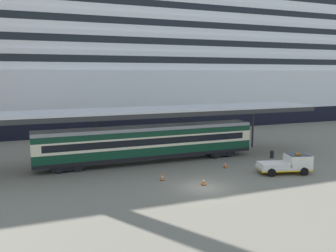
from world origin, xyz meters
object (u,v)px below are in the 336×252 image
at_px(quay_bollard, 272,154).
at_px(traffic_cone_near, 225,165).
at_px(cruise_ship, 186,57).
at_px(train_carriage, 149,142).
at_px(service_truck, 289,163).
at_px(traffic_cone_far, 162,177).
at_px(traffic_cone_mid, 204,181).

bearing_deg(quay_bollard, traffic_cone_near, -166.11).
relative_size(cruise_ship, train_carriage, 5.91).
xyz_separation_m(service_truck, traffic_cone_far, (-12.66, 2.32, -0.67)).
bearing_deg(traffic_cone_near, train_carriage, 142.38).
bearing_deg(traffic_cone_mid, quay_bollard, 27.31).
relative_size(traffic_cone_near, quay_bollard, 0.72).
distance_m(cruise_ship, traffic_cone_mid, 45.90).
xyz_separation_m(cruise_ship, traffic_cone_near, (-11.78, -36.23, -12.87)).
relative_size(train_carriage, traffic_cone_far, 37.51).
height_order(cruise_ship, traffic_cone_mid, cruise_ship).
relative_size(train_carriage, quay_bollard, 25.78).
height_order(cruise_ship, traffic_cone_near, cruise_ship).
bearing_deg(service_truck, quay_bollard, 66.58).
bearing_deg(traffic_cone_mid, service_truck, 2.28).
height_order(train_carriage, traffic_cone_mid, train_carriage).
height_order(train_carriage, traffic_cone_near, train_carriage).
height_order(cruise_ship, quay_bollard, cruise_ship).
distance_m(train_carriage, traffic_cone_near, 8.82).
bearing_deg(traffic_cone_near, service_truck, -40.81).
bearing_deg(service_truck, traffic_cone_far, 169.61).
relative_size(cruise_ship, service_truck, 26.39).
relative_size(traffic_cone_mid, quay_bollard, 0.79).
xyz_separation_m(cruise_ship, traffic_cone_far, (-19.64, -38.06, -12.88)).
bearing_deg(train_carriage, traffic_cone_far, -98.41).
bearing_deg(cruise_ship, traffic_cone_near, -108.01).
distance_m(cruise_ship, traffic_cone_near, 40.21).
bearing_deg(quay_bollard, traffic_cone_far, -166.51).
bearing_deg(quay_bollard, cruise_ship, 82.74).
bearing_deg(cruise_ship, service_truck, -99.80).
bearing_deg(cruise_ship, train_carriage, -120.96).
bearing_deg(traffic_cone_far, traffic_cone_mid, -42.87).
xyz_separation_m(traffic_cone_near, traffic_cone_mid, (-4.93, -4.54, 0.03)).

